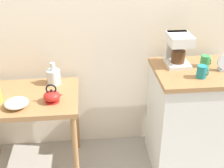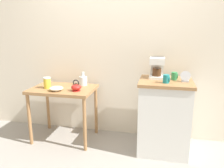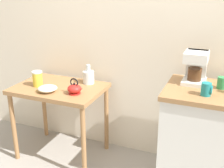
{
  "view_description": "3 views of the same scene",
  "coord_description": "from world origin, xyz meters",
  "px_view_note": "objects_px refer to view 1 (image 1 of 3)",
  "views": [
    {
      "loc": [
        -0.18,
        -2.08,
        1.92
      ],
      "look_at": [
        0.01,
        -0.08,
        0.86
      ],
      "focal_mm": 47.36,
      "sensor_mm": 36.0,
      "label": 1
    },
    {
      "loc": [
        0.6,
        -2.78,
        1.56
      ],
      "look_at": [
        0.0,
        -0.04,
        0.84
      ],
      "focal_mm": 36.4,
      "sensor_mm": 36.0,
      "label": 2
    },
    {
      "loc": [
        0.77,
        -2.21,
        1.72
      ],
      "look_at": [
        -0.12,
        -0.04,
        0.86
      ],
      "focal_mm": 45.89,
      "sensor_mm": 36.0,
      "label": 3
    }
  ],
  "objects_px": {
    "teakettle": "(52,96)",
    "mug_dark_teal": "(202,72)",
    "mug_tall_green": "(205,61)",
    "coffee_maker": "(178,48)",
    "glass_carafe_vase": "(54,76)",
    "bowl_stoneware": "(16,103)"
  },
  "relations": [
    {
      "from": "mug_dark_teal",
      "to": "coffee_maker",
      "type": "bearing_deg",
      "value": 113.9
    },
    {
      "from": "coffee_maker",
      "to": "mug_dark_teal",
      "type": "xyz_separation_m",
      "value": [
        0.12,
        -0.26,
        -0.09
      ]
    },
    {
      "from": "glass_carafe_vase",
      "to": "teakettle",
      "type": "bearing_deg",
      "value": -88.12
    },
    {
      "from": "mug_tall_green",
      "to": "mug_dark_teal",
      "type": "bearing_deg",
      "value": -117.29
    },
    {
      "from": "glass_carafe_vase",
      "to": "mug_tall_green",
      "type": "xyz_separation_m",
      "value": [
        1.23,
        -0.16,
        0.16
      ]
    },
    {
      "from": "teakettle",
      "to": "mug_tall_green",
      "type": "bearing_deg",
      "value": 6.61
    },
    {
      "from": "teakettle",
      "to": "mug_tall_green",
      "type": "relative_size",
      "value": 1.68
    },
    {
      "from": "glass_carafe_vase",
      "to": "mug_dark_teal",
      "type": "relative_size",
      "value": 1.99
    },
    {
      "from": "teakettle",
      "to": "coffee_maker",
      "type": "bearing_deg",
      "value": 11.76
    },
    {
      "from": "bowl_stoneware",
      "to": "mug_tall_green",
      "type": "bearing_deg",
      "value": 7.36
    },
    {
      "from": "glass_carafe_vase",
      "to": "coffee_maker",
      "type": "height_order",
      "value": "coffee_maker"
    },
    {
      "from": "mug_tall_green",
      "to": "teakettle",
      "type": "bearing_deg",
      "value": -173.39
    },
    {
      "from": "glass_carafe_vase",
      "to": "mug_dark_teal",
      "type": "xyz_separation_m",
      "value": [
        1.13,
        -0.35,
        0.16
      ]
    },
    {
      "from": "glass_carafe_vase",
      "to": "bowl_stoneware",
      "type": "bearing_deg",
      "value": -125.24
    },
    {
      "from": "teakettle",
      "to": "glass_carafe_vase",
      "type": "height_order",
      "value": "glass_carafe_vase"
    },
    {
      "from": "bowl_stoneware",
      "to": "coffee_maker",
      "type": "height_order",
      "value": "coffee_maker"
    },
    {
      "from": "coffee_maker",
      "to": "mug_tall_green",
      "type": "bearing_deg",
      "value": -17.56
    },
    {
      "from": "mug_dark_teal",
      "to": "glass_carafe_vase",
      "type": "bearing_deg",
      "value": 162.8
    },
    {
      "from": "coffee_maker",
      "to": "mug_tall_green",
      "type": "relative_size",
      "value": 2.82
    },
    {
      "from": "bowl_stoneware",
      "to": "mug_dark_teal",
      "type": "bearing_deg",
      "value": -0.08
    },
    {
      "from": "teakettle",
      "to": "mug_dark_teal",
      "type": "relative_size",
      "value": 1.62
    },
    {
      "from": "glass_carafe_vase",
      "to": "coffee_maker",
      "type": "bearing_deg",
      "value": -5.03
    }
  ]
}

